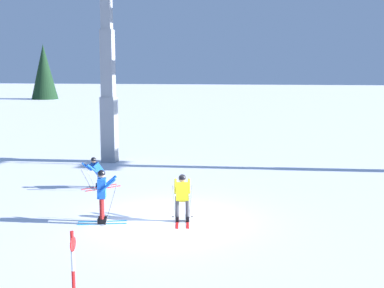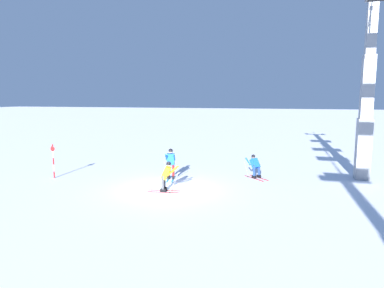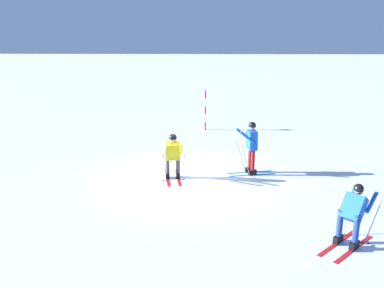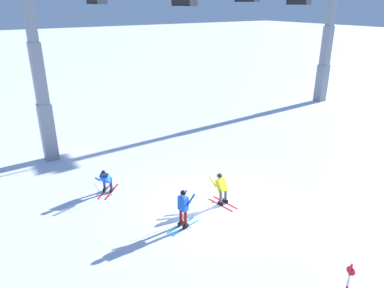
% 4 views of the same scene
% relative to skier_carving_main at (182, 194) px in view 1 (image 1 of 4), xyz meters
% --- Properties ---
extents(ground_plane, '(260.00, 260.00, 0.00)m').
position_rel_skier_carving_main_xyz_m(ground_plane, '(-0.48, -0.09, -0.89)').
color(ground_plane, white).
extents(skier_carving_main, '(0.80, 1.64, 1.66)m').
position_rel_skier_carving_main_xyz_m(skier_carving_main, '(0.00, 0.00, 0.00)').
color(skier_carving_main, red).
rests_on(skier_carving_main, ground_plane).
extents(lift_tower_near, '(0.76, 2.44, 11.04)m').
position_rel_skier_carving_main_xyz_m(lift_tower_near, '(-5.56, 9.85, 3.69)').
color(lift_tower_near, gray).
rests_on(lift_tower_near, ground_plane).
extents(trail_marker_pole, '(0.07, 0.28, 1.98)m').
position_rel_skier_carving_main_xyz_m(trail_marker_pole, '(-0.93, -7.34, 0.18)').
color(trail_marker_pole, red).
rests_on(trail_marker_pole, ground_plane).
extents(skier_distant_uphill, '(1.54, 1.55, 1.47)m').
position_rel_skier_carving_main_xyz_m(skier_distant_uphill, '(-4.26, 3.91, -0.12)').
color(skier_distant_uphill, red).
rests_on(skier_distant_uphill, ground_plane).
extents(skier_distant_downhill, '(1.64, 0.80, 1.80)m').
position_rel_skier_carving_main_xyz_m(skier_distant_downhill, '(-2.53, -0.68, 0.16)').
color(skier_distant_downhill, '#198CCC').
rests_on(skier_distant_downhill, ground_plane).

